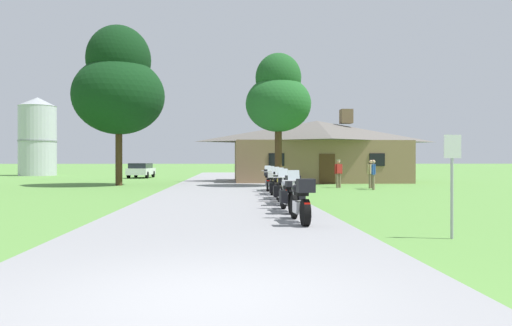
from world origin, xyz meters
TOP-DOWN VIEW (x-y plane):
  - ground_plane at (0.00, 20.00)m, footprint 500.00×500.00m
  - asphalt_driveway at (0.00, 18.00)m, footprint 6.40×80.00m
  - motorcycle_black_nearest_to_camera at (2.05, 6.24)m, footprint 0.66×2.08m
  - motorcycle_silver_second_in_row at (2.09, 8.69)m, footprint 0.80×2.08m
  - motorcycle_yellow_third_in_row at (2.18, 11.24)m, footprint 0.72×2.08m
  - motorcycle_yellow_fourth_in_row at (2.25, 13.54)m, footprint 0.73×2.08m
  - motorcycle_yellow_fifth_in_row at (2.27, 16.25)m, footprint 0.66×2.08m
  - motorcycle_silver_farthest_in_row at (2.31, 18.86)m, footprint 0.66×2.08m
  - stone_lodge at (7.17, 30.62)m, footprint 13.46×7.68m
  - bystander_red_shirt_near_lodge at (6.85, 22.30)m, footprint 0.52×0.34m
  - bystander_tan_shirt_beside_signpost at (8.62, 21.62)m, footprint 0.49×0.37m
  - bystander_blue_shirt_by_tree at (8.35, 20.29)m, footprint 0.33×0.52m
  - metal_signpost_roadside at (4.85, 4.03)m, footprint 0.36×0.06m
  - tree_left_near at (-6.91, 25.80)m, footprint 5.94×5.94m
  - tree_by_lodge_front at (3.35, 23.43)m, footprint 4.05×4.05m
  - metal_silo_distant at (-20.75, 47.53)m, footprint 4.04×4.04m
  - parked_white_suv_far_left at (-8.02, 39.65)m, footprint 2.05×4.67m

SIDE VIEW (x-z plane):
  - ground_plane at x=0.00m, z-range 0.00..0.00m
  - asphalt_driveway at x=0.00m, z-range 0.00..0.06m
  - motorcycle_silver_second_in_row at x=2.09m, z-range -0.04..1.26m
  - motorcycle_yellow_third_in_row at x=2.18m, z-range -0.04..1.26m
  - motorcycle_yellow_fourth_in_row at x=2.25m, z-range -0.04..1.26m
  - motorcycle_black_nearest_to_camera at x=2.05m, z-range -0.03..1.27m
  - motorcycle_yellow_fifth_in_row at x=2.27m, z-range -0.03..1.27m
  - motorcycle_silver_farthest_in_row at x=2.31m, z-range -0.03..1.27m
  - parked_white_suv_far_left at x=-8.02m, z-range 0.08..1.48m
  - bystander_tan_shirt_beside_signpost at x=8.62m, z-range 0.10..1.76m
  - bystander_blue_shirt_by_tree at x=8.35m, z-range 0.10..1.76m
  - bystander_red_shirt_near_lodge at x=6.85m, z-range 0.11..1.79m
  - metal_signpost_roadside at x=4.85m, z-range 0.28..2.42m
  - stone_lodge at x=7.17m, z-range -0.38..5.25m
  - metal_silo_distant at x=-20.75m, z-range 0.01..8.64m
  - tree_by_lodge_front at x=3.35m, z-range 1.45..9.72m
  - tree_left_near at x=-6.91m, z-range 1.34..11.82m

